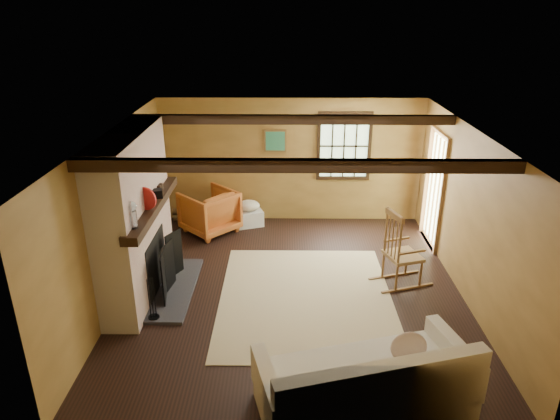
{
  "coord_description": "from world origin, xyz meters",
  "views": [
    {
      "loc": [
        -0.11,
        -6.46,
        3.96
      ],
      "look_at": [
        -0.19,
        0.4,
        1.14
      ],
      "focal_mm": 32.0,
      "sensor_mm": 36.0,
      "label": 1
    }
  ],
  "objects_px": {
    "fireplace": "(136,223)",
    "laundry_basket": "(249,218)",
    "rocking_chair": "(401,254)",
    "sofa": "(367,388)",
    "armchair": "(209,211)"
  },
  "relations": [
    {
      "from": "laundry_basket",
      "to": "armchair",
      "type": "distance_m",
      "value": 0.82
    },
    {
      "from": "laundry_basket",
      "to": "armchair",
      "type": "relative_size",
      "value": 0.56
    },
    {
      "from": "fireplace",
      "to": "armchair",
      "type": "bearing_deg",
      "value": 71.53
    },
    {
      "from": "sofa",
      "to": "laundry_basket",
      "type": "xyz_separation_m",
      "value": [
        -1.55,
        4.82,
        -0.17
      ]
    },
    {
      "from": "fireplace",
      "to": "sofa",
      "type": "height_order",
      "value": "fireplace"
    },
    {
      "from": "fireplace",
      "to": "laundry_basket",
      "type": "bearing_deg",
      "value": 59.61
    },
    {
      "from": "armchair",
      "to": "fireplace",
      "type": "bearing_deg",
      "value": 25.99
    },
    {
      "from": "laundry_basket",
      "to": "sofa",
      "type": "bearing_deg",
      "value": -72.13
    },
    {
      "from": "fireplace",
      "to": "rocking_chair",
      "type": "bearing_deg",
      "value": 3.62
    },
    {
      "from": "fireplace",
      "to": "laundry_basket",
      "type": "relative_size",
      "value": 4.8
    },
    {
      "from": "sofa",
      "to": "armchair",
      "type": "bearing_deg",
      "value": 101.5
    },
    {
      "from": "sofa",
      "to": "armchair",
      "type": "distance_m",
      "value": 5.05
    },
    {
      "from": "fireplace",
      "to": "sofa",
      "type": "distance_m",
      "value": 3.9
    },
    {
      "from": "sofa",
      "to": "laundry_basket",
      "type": "height_order",
      "value": "sofa"
    },
    {
      "from": "fireplace",
      "to": "sofa",
      "type": "bearing_deg",
      "value": -38.92
    }
  ]
}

